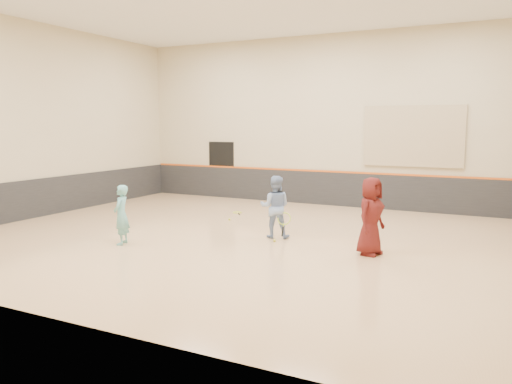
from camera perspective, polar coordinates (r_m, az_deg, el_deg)
The scene contains 14 objects.
room at distance 12.52m, azimuth -0.04°, elevation -1.80°, with size 15.04×12.04×6.22m.
wainscot_back at distance 18.04m, azimuth 8.46°, elevation 0.38°, with size 14.90×0.04×1.20m, color #232326.
wainscot_left at distance 17.20m, azimuth -22.91°, elevation -0.51°, with size 0.04×11.90×1.20m, color #232326.
accent_stripe at distance 17.96m, azimuth 8.49°, elevation 2.34°, with size 14.90×0.03×0.06m, color #D85914.
acoustic_panel at distance 17.22m, azimuth 17.51°, elevation 6.10°, with size 3.20×0.08×2.00m, color tan.
doorway at distance 19.83m, azimuth -3.97°, elevation 2.56°, with size 1.10×0.05×2.20m, color black.
girl at distance 12.46m, azimuth -15.13°, elevation -2.54°, with size 0.53×0.35×1.45m, color #69B6B6.
instructor at distance 12.75m, azimuth 2.18°, elevation -1.70°, with size 0.78×0.61×1.60m, color #849ECC.
young_man at distance 11.35m, azimuth 12.98°, elevation -2.71°, with size 0.85×0.55×1.74m, color #551614.
held_racket at distance 12.53m, azimuth 3.24°, elevation -3.07°, with size 0.42×0.42×0.68m, color #C2E332, non-canonical shape.
spare_racket at distance 16.41m, azimuth -2.15°, elevation -2.34°, with size 0.65×0.65×0.03m, color #CBE432, non-canonical shape.
ball_under_racket at distance 12.40m, azimuth 2.14°, elevation -5.58°, with size 0.07×0.07×0.07m, color yellow.
ball_in_hand at distance 11.12m, azimuth 13.13°, elevation -1.49°, with size 0.07×0.07×0.07m, color gold.
ball_beside_spare at distance 15.14m, azimuth -3.06°, elevation -3.13°, with size 0.07×0.07×0.07m, color #C6D732.
Camera 1 is at (5.51, -11.05, 2.90)m, focal length 35.00 mm.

